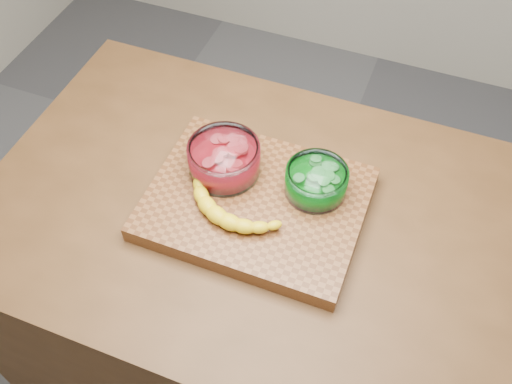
% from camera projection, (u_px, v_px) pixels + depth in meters
% --- Properties ---
extents(ground, '(3.50, 3.50, 0.00)m').
position_uv_depth(ground, '(256.00, 366.00, 1.94)').
color(ground, '#545458').
rests_on(ground, ground).
extents(counter, '(1.20, 0.80, 0.90)m').
position_uv_depth(counter, '(256.00, 305.00, 1.58)').
color(counter, '#4C2F17').
rests_on(counter, ground).
extents(cutting_board, '(0.45, 0.35, 0.04)m').
position_uv_depth(cutting_board, '(256.00, 204.00, 1.21)').
color(cutting_board, brown).
rests_on(cutting_board, counter).
extents(bowl_red, '(0.16, 0.16, 0.07)m').
position_uv_depth(bowl_red, '(224.00, 159.00, 1.22)').
color(bowl_red, white).
rests_on(bowl_red, cutting_board).
extents(bowl_green, '(0.13, 0.13, 0.06)m').
position_uv_depth(bowl_green, '(316.00, 181.00, 1.19)').
color(bowl_green, white).
rests_on(bowl_green, cutting_board).
extents(banana, '(0.25, 0.15, 0.04)m').
position_uv_depth(banana, '(234.00, 203.00, 1.17)').
color(banana, gold).
rests_on(banana, cutting_board).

